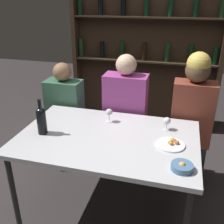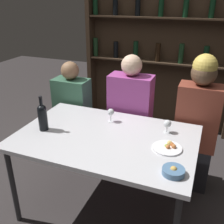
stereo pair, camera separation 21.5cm
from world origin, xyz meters
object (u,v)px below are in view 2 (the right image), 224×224
(wine_glass_1, at_px, (167,124))
(seated_person_right, at_px, (196,126))
(wine_bottle, at_px, (43,116))
(wine_glass_0, at_px, (111,113))
(snack_bowl, at_px, (173,171))
(food_plate_0, at_px, (168,147))
(seated_person_center, at_px, (130,121))
(seated_person_left, at_px, (73,116))

(wine_glass_1, distance_m, seated_person_right, 0.47)
(wine_bottle, relative_size, wine_glass_0, 2.45)
(wine_glass_0, relative_size, snack_bowl, 0.84)
(wine_glass_0, height_order, wine_glass_1, wine_glass_0)
(food_plate_0, height_order, seated_person_right, seated_person_right)
(wine_glass_1, xyz_separation_m, seated_person_center, (-0.44, 0.39, -0.23))
(wine_glass_1, distance_m, food_plate_0, 0.26)
(wine_glass_1, bearing_deg, food_plate_0, -77.39)
(wine_glass_0, relative_size, wine_glass_1, 1.08)
(wine_glass_0, relative_size, seated_person_right, 0.09)
(wine_glass_1, height_order, snack_bowl, wine_glass_1)
(snack_bowl, bearing_deg, wine_bottle, 169.62)
(snack_bowl, bearing_deg, seated_person_right, 85.66)
(seated_person_left, xyz_separation_m, seated_person_center, (0.67, 0.00, 0.06))
(food_plate_0, relative_size, seated_person_center, 0.17)
(wine_glass_1, height_order, seated_person_left, seated_person_left)
(wine_bottle, distance_m, seated_person_left, 0.80)
(food_plate_0, height_order, seated_person_left, seated_person_left)
(seated_person_left, distance_m, seated_person_center, 0.67)
(wine_glass_1, height_order, seated_person_right, seated_person_right)
(food_plate_0, xyz_separation_m, seated_person_right, (0.16, 0.63, -0.10))
(seated_person_center, xyz_separation_m, seated_person_right, (0.65, -0.00, 0.07))
(wine_glass_0, height_order, seated_person_right, seated_person_right)
(wine_bottle, relative_size, food_plate_0, 1.37)
(food_plate_0, height_order, snack_bowl, snack_bowl)
(seated_person_left, bearing_deg, wine_glass_1, -19.30)
(seated_person_center, bearing_deg, food_plate_0, -51.97)
(wine_glass_1, bearing_deg, wine_bottle, -161.33)
(wine_bottle, relative_size, seated_person_right, 0.22)
(wine_glass_1, relative_size, seated_person_left, 0.10)
(food_plate_0, distance_m, seated_person_center, 0.81)
(wine_glass_0, bearing_deg, wine_glass_1, -2.54)
(food_plate_0, distance_m, snack_bowl, 0.30)
(food_plate_0, bearing_deg, seated_person_right, 75.97)
(snack_bowl, distance_m, seated_person_center, 1.10)
(wine_bottle, distance_m, snack_bowl, 1.13)
(wine_glass_1, height_order, seated_person_center, seated_person_center)
(seated_person_left, bearing_deg, wine_bottle, -79.04)
(snack_bowl, bearing_deg, wine_glass_0, 139.44)
(snack_bowl, bearing_deg, seated_person_center, 122.27)
(seated_person_left, bearing_deg, snack_bowl, -36.33)
(wine_glass_0, relative_size, food_plate_0, 0.56)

